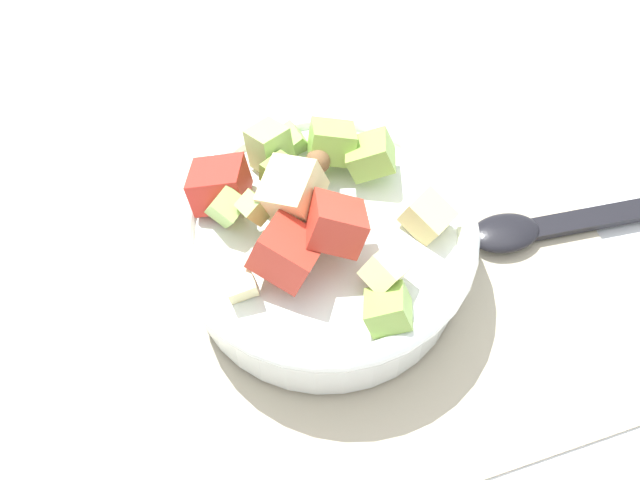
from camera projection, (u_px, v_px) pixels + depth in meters
The scene contains 4 objects.
ground_plane at pixel (329, 284), 0.64m from camera, with size 2.40×2.40×0.00m, color silver.
placemat at pixel (329, 283), 0.63m from camera, with size 0.44×0.36×0.01m, color #BCB299.
salad_bowl at pixel (319, 244), 0.60m from camera, with size 0.22×0.22×0.12m.
serving_spoon at pixel (547, 226), 0.65m from camera, with size 0.19×0.05×0.01m.
Camera 1 is at (0.11, 0.29, 0.56)m, focal length 45.83 mm.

